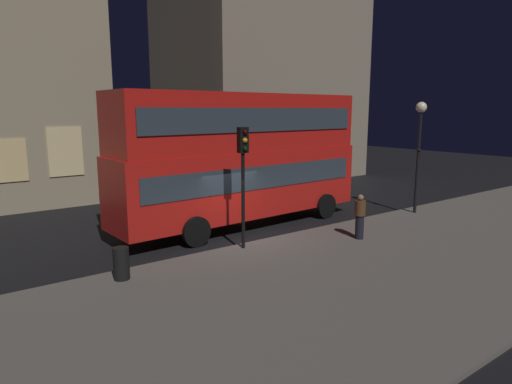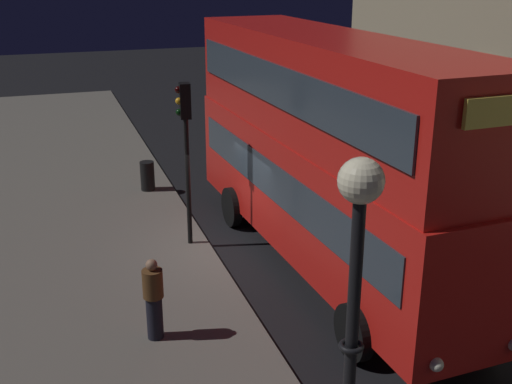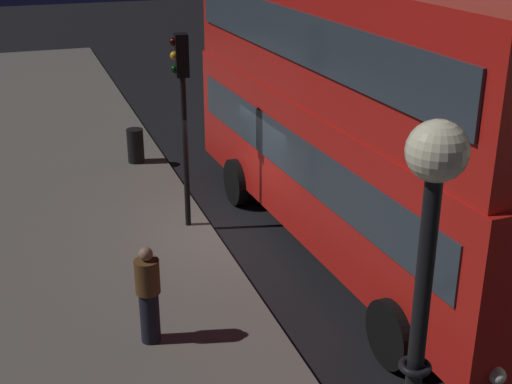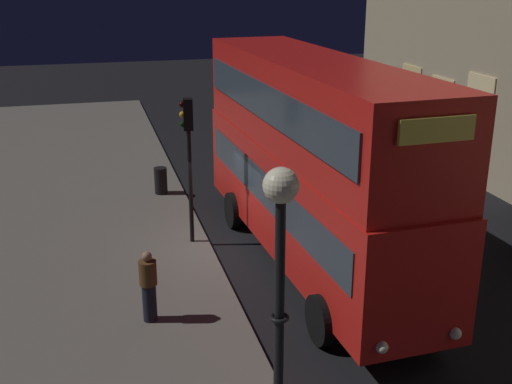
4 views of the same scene
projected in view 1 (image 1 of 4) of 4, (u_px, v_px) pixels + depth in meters
name	position (u px, v px, depth m)	size (l,w,h in m)	color
ground_plane	(240.00, 243.00, 16.41)	(80.00, 80.00, 0.00)	black
sidewalk_slab	(340.00, 282.00, 12.51)	(44.00, 8.96, 0.12)	#5B564F
building_plain_facade	(259.00, 55.00, 32.30)	(12.65, 10.20, 17.44)	gray
double_decker_bus	(242.00, 154.00, 18.24)	(11.28, 3.12, 5.46)	red
traffic_light_near_kerb	(243.00, 162.00, 14.85)	(0.34, 0.38, 4.13)	black
street_lamp	(420.00, 134.00, 20.05)	(0.48, 0.48, 5.04)	black
pedestrian	(360.00, 216.00, 16.35)	(0.39, 0.39, 1.66)	black
litter_bin	(121.00, 263.00, 12.46)	(0.44, 0.44, 0.92)	black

